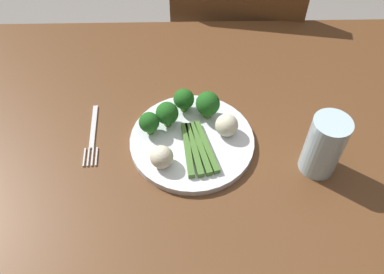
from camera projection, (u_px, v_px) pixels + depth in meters
ground_plane at (205, 270)px, 1.37m from camera, size 6.00×6.00×0.02m
dining_table at (212, 165)px, 0.89m from camera, size 1.42×0.84×0.72m
chair at (233, 54)px, 1.34m from camera, size 0.47×0.47×0.87m
plate at (192, 141)px, 0.80m from camera, size 0.25×0.25×0.01m
asparagus_bundle at (197, 148)px, 0.77m from camera, size 0.07×0.14×0.01m
broccoli_left at (208, 104)px, 0.81m from camera, size 0.05×0.05×0.06m
broccoli_outer_edge at (167, 113)px, 0.79m from camera, size 0.05×0.05×0.06m
broccoli_right at (184, 99)px, 0.82m from camera, size 0.04×0.04×0.05m
broccoli_back_right at (149, 123)px, 0.78m from camera, size 0.04×0.04×0.05m
cauliflower_edge at (162, 157)px, 0.73m from camera, size 0.04×0.04×0.04m
cauliflower_front at (227, 125)px, 0.79m from camera, size 0.05×0.05×0.05m
fork at (93, 135)px, 0.82m from camera, size 0.03×0.17×0.00m
water_glass at (324, 146)px, 0.72m from camera, size 0.07×0.07×0.13m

